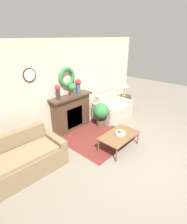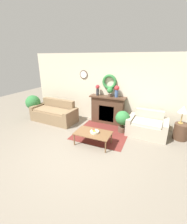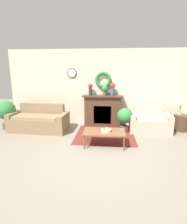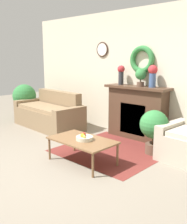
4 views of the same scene
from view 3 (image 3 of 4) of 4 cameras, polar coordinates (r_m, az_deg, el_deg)
name	(u,v)px [view 3 (image 3 of 4)]	position (r m, az deg, el deg)	size (l,w,h in m)	color
ground_plane	(96,157)	(4.17, 0.82, -14.60)	(16.00, 16.00, 0.00)	gray
floor_rug	(105,135)	(5.53, 3.76, -7.39)	(1.80, 1.75, 0.01)	maroon
wall_back	(102,88)	(6.35, 2.77, 7.93)	(6.80, 0.17, 2.70)	beige
fireplace	(103,111)	(6.27, 2.98, 0.47)	(1.42, 0.41, 1.11)	#4C3323
couch_left	(39,121)	(6.12, -17.31, -2.84)	(1.93, 0.96, 0.87)	#846B4C
loveseat_right	(149,122)	(6.08, 17.82, -3.11)	(1.34, 0.94, 0.81)	#B2A893
coffee_table	(104,132)	(4.67, 3.53, -6.65)	(1.08, 0.65, 0.39)	brown
fruit_bowl	(106,130)	(4.65, 4.08, -5.80)	(0.27, 0.27, 0.12)	beige
side_table_by_loveseat	(181,123)	(6.50, 26.61, -3.19)	(0.45, 0.45, 0.53)	#4C3323
table_lamp	(181,101)	(6.37, 26.67, 3.20)	(0.31, 0.31, 0.58)	#B28E42
vase_on_mantel_left	(90,88)	(6.19, -1.05, 7.74)	(0.16, 0.16, 0.41)	#2D2D33
vase_on_mantel_right	(112,88)	(6.15, 6.20, 7.76)	(0.19, 0.19, 0.44)	#3D5684
potted_plant_on_mantel	(105,89)	(6.13, 3.75, 7.44)	(0.23, 0.23, 0.36)	brown
potted_plant_floor_by_couch	(6,111)	(6.63, -26.65, 0.20)	(0.64, 0.64, 0.97)	brown
potted_plant_floor_by_loveseat	(125,117)	(5.75, 10.20, -1.62)	(0.50, 0.50, 0.79)	brown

